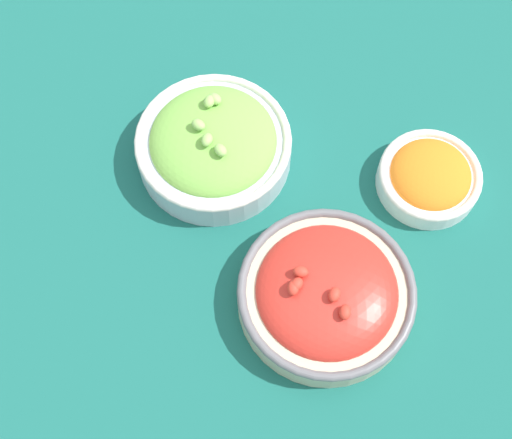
% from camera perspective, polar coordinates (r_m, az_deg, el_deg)
% --- Properties ---
extents(ground_plane, '(3.00, 3.00, 0.00)m').
position_cam_1_polar(ground_plane, '(0.98, 0.00, -0.71)').
color(ground_plane, '#196056').
extents(bowl_lettuce, '(0.22, 0.22, 0.09)m').
position_cam_1_polar(bowl_lettuce, '(1.00, -3.42, 5.99)').
color(bowl_lettuce, '#B2C1CC').
rests_on(bowl_lettuce, ground_plane).
extents(bowl_carrots, '(0.14, 0.14, 0.05)m').
position_cam_1_polar(bowl_carrots, '(1.02, 13.72, 3.35)').
color(bowl_carrots, white).
rests_on(bowl_carrots, ground_plane).
extents(bowl_cherry_tomatoes, '(0.23, 0.23, 0.08)m').
position_cam_1_polar(bowl_cherry_tomatoes, '(0.92, 5.64, -5.91)').
color(bowl_cherry_tomatoes, beige).
rests_on(bowl_cherry_tomatoes, ground_plane).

